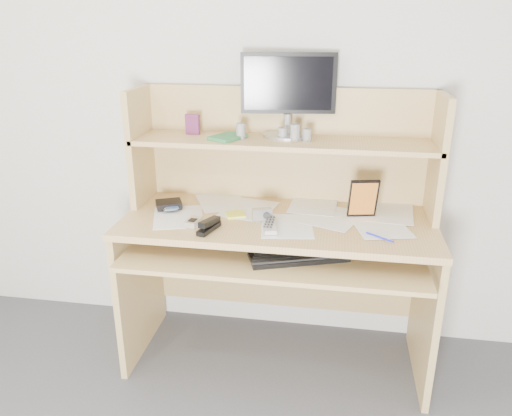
% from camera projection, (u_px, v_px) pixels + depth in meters
% --- Properties ---
extents(back_wall, '(3.60, 0.04, 2.50)m').
position_uv_depth(back_wall, '(287.00, 97.00, 2.37)').
color(back_wall, silver).
rests_on(back_wall, floor).
extents(desk, '(1.40, 0.70, 1.30)m').
position_uv_depth(desk, '(280.00, 224.00, 2.34)').
color(desk, tan).
rests_on(desk, floor).
extents(paper_clutter, '(1.32, 0.54, 0.01)m').
position_uv_depth(paper_clutter, '(278.00, 218.00, 2.25)').
color(paper_clutter, white).
rests_on(paper_clutter, desk).
extents(keyboard, '(0.44, 0.28, 0.03)m').
position_uv_depth(keyboard, '(298.00, 256.00, 2.09)').
color(keyboard, black).
rests_on(keyboard, desk).
extents(tv_remote, '(0.09, 0.19, 0.02)m').
position_uv_depth(tv_remote, '(269.00, 225.00, 2.15)').
color(tv_remote, '#AFB0AA').
rests_on(tv_remote, paper_clutter).
extents(flip_phone, '(0.06, 0.10, 0.02)m').
position_uv_depth(flip_phone, '(193.00, 221.00, 2.18)').
color(flip_phone, silver).
rests_on(flip_phone, paper_clutter).
extents(stapler, '(0.08, 0.15, 0.04)m').
position_uv_depth(stapler, '(209.00, 225.00, 2.11)').
color(stapler, black).
rests_on(stapler, paper_clutter).
extents(wallet, '(0.15, 0.14, 0.03)m').
position_uv_depth(wallet, '(169.00, 204.00, 2.37)').
color(wallet, black).
rests_on(wallet, paper_clutter).
extents(sticky_note_pad, '(0.11, 0.11, 0.01)m').
position_uv_depth(sticky_note_pad, '(235.00, 215.00, 2.29)').
color(sticky_note_pad, '#EFF440').
rests_on(sticky_note_pad, desk).
extents(digital_camera, '(0.09, 0.06, 0.05)m').
position_uv_depth(digital_camera, '(262.00, 214.00, 2.21)').
color(digital_camera, '#A2A2A4').
rests_on(digital_camera, paper_clutter).
extents(game_case, '(0.13, 0.04, 0.18)m').
position_uv_depth(game_case, '(363.00, 198.00, 2.22)').
color(game_case, black).
rests_on(game_case, paper_clutter).
extents(blue_pen, '(0.11, 0.09, 0.01)m').
position_uv_depth(blue_pen, '(380.00, 237.00, 2.03)').
color(blue_pen, '#1B21D1').
rests_on(blue_pen, paper_clutter).
extents(card_box, '(0.07, 0.03, 0.09)m').
position_uv_depth(card_box, '(193.00, 124.00, 2.36)').
color(card_box, maroon).
rests_on(card_box, desk).
extents(shelf_book, '(0.18, 0.20, 0.02)m').
position_uv_depth(shelf_book, '(228.00, 137.00, 2.28)').
color(shelf_book, '#348256').
rests_on(shelf_book, desk).
extents(chip_stack_a, '(0.05, 0.05, 0.06)m').
position_uv_depth(chip_stack_a, '(307.00, 135.00, 2.23)').
color(chip_stack_a, black).
rests_on(chip_stack_a, desk).
extents(chip_stack_b, '(0.05, 0.05, 0.07)m').
position_uv_depth(chip_stack_b, '(241.00, 131.00, 2.28)').
color(chip_stack_b, white).
rests_on(chip_stack_b, desk).
extents(chip_stack_c, '(0.04, 0.04, 0.05)m').
position_uv_depth(chip_stack_c, '(283.00, 133.00, 2.27)').
color(chip_stack_c, black).
rests_on(chip_stack_c, desk).
extents(chip_stack_d, '(0.05, 0.05, 0.08)m').
position_uv_depth(chip_stack_d, '(295.00, 133.00, 2.23)').
color(chip_stack_d, white).
rests_on(chip_stack_d, desk).
extents(monitor, '(0.44, 0.22, 0.38)m').
position_uv_depth(monitor, '(288.00, 92.00, 2.28)').
color(monitor, '#AEAFB4').
rests_on(monitor, desk).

